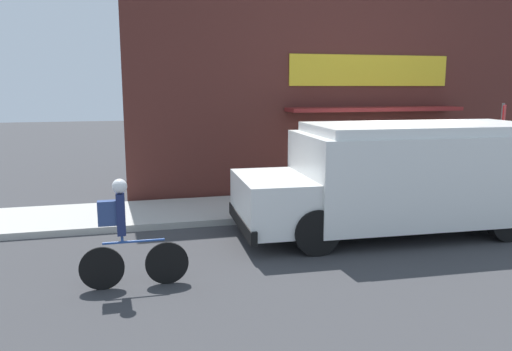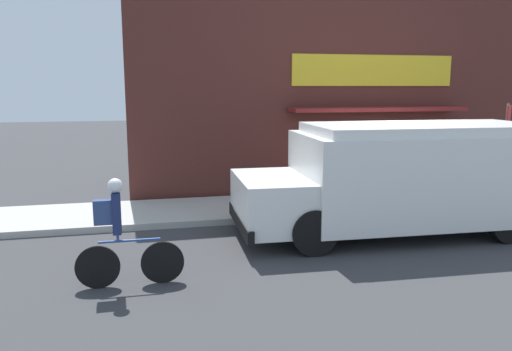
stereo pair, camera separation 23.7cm
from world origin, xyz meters
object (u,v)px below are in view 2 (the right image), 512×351
object	(u,v)px
stop_sign_post	(506,136)
trash_bin	(397,180)
school_bus	(405,176)
cyclist	(121,234)

from	to	relation	value
stop_sign_post	trash_bin	bearing A→B (deg)	164.43
trash_bin	school_bus	bearing A→B (deg)	-115.72
school_bus	cyclist	size ratio (longest dim) A/B	3.87
cyclist	trash_bin	size ratio (longest dim) A/B	1.76
stop_sign_post	cyclist	bearing A→B (deg)	-160.34
school_bus	cyclist	world-z (taller)	school_bus
school_bus	cyclist	distance (m)	5.76
school_bus	stop_sign_post	size ratio (longest dim) A/B	2.65
cyclist	trash_bin	distance (m)	7.74
cyclist	stop_sign_post	distance (m)	9.77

